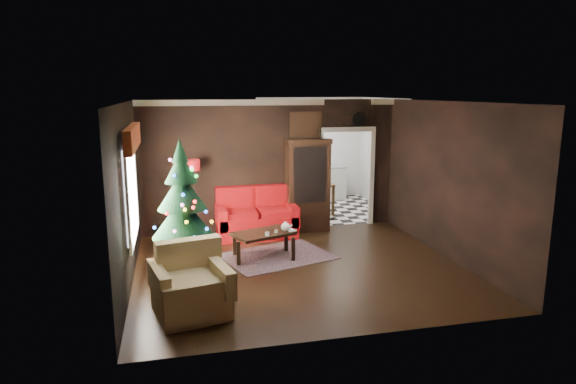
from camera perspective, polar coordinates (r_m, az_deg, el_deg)
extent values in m
plane|color=black|center=(8.63, 1.39, -8.68)|extent=(5.50, 5.50, 0.00)
plane|color=white|center=(8.10, 1.48, 10.25)|extent=(5.50, 5.50, 0.00)
plane|color=black|center=(10.65, -1.98, 2.99)|extent=(5.50, 0.00, 5.50)
plane|color=black|center=(5.93, 7.57, -4.03)|extent=(5.50, 0.00, 5.50)
plane|color=black|center=(8.02, -17.95, -0.40)|extent=(0.00, 5.50, 5.50)
plane|color=black|center=(9.32, 18.02, 1.20)|extent=(0.00, 5.50, 5.50)
cube|color=white|center=(8.20, -17.58, 0.23)|extent=(0.05, 1.60, 1.40)
cube|color=maroon|center=(8.08, -17.37, 5.97)|extent=(0.12, 2.10, 0.35)
plane|color=white|center=(12.76, 4.25, -2.00)|extent=(3.00, 3.00, 0.00)
cube|color=white|center=(13.86, 2.55, 6.22)|extent=(0.70, 0.06, 0.70)
cube|color=#5A364E|center=(9.19, -1.25, -7.36)|extent=(2.20, 1.86, 0.01)
cylinder|color=beige|center=(8.92, -1.35, -4.51)|extent=(0.08, 0.08, 0.05)
cylinder|color=white|center=(8.74, -2.40, -4.82)|extent=(0.11, 0.11, 0.07)
imported|color=tan|center=(8.99, -0.17, -3.85)|extent=(0.15, 0.08, 0.22)
cylinder|color=silver|center=(11.05, 8.11, 8.31)|extent=(0.32, 0.32, 0.06)
cube|color=#A3753B|center=(10.69, 2.02, 7.61)|extent=(0.62, 0.05, 0.52)
cube|color=beige|center=(13.79, 2.78, 0.95)|extent=(1.80, 0.60, 0.90)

